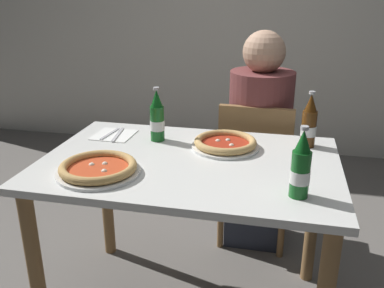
% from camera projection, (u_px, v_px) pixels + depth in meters
% --- Properties ---
extents(back_wall_tiled, '(7.00, 0.10, 2.60)m').
position_uv_depth(back_wall_tiled, '(248.00, 1.00, 3.52)').
color(back_wall_tiled, silver).
rests_on(back_wall_tiled, ground_plane).
extents(dining_table_main, '(1.20, 0.80, 0.75)m').
position_uv_depth(dining_table_main, '(189.00, 185.00, 1.74)').
color(dining_table_main, silver).
rests_on(dining_table_main, ground_plane).
extents(chair_behind_table, '(0.42, 0.42, 0.85)m').
position_uv_depth(chair_behind_table, '(256.00, 167.00, 2.30)').
color(chair_behind_table, olive).
rests_on(chair_behind_table, ground_plane).
extents(diner_seated, '(0.34, 0.34, 1.21)m').
position_uv_depth(diner_seated, '(258.00, 146.00, 2.31)').
color(diner_seated, '#2D3342').
rests_on(diner_seated, ground_plane).
extents(pizza_margherita_near, '(0.32, 0.32, 0.04)m').
position_uv_depth(pizza_margherita_near, '(98.00, 168.00, 1.57)').
color(pizza_margherita_near, white).
rests_on(pizza_margherita_near, dining_table_main).
extents(pizza_marinara_far, '(0.29, 0.29, 0.04)m').
position_uv_depth(pizza_marinara_far, '(225.00, 143.00, 1.82)').
color(pizza_marinara_far, white).
rests_on(pizza_marinara_far, dining_table_main).
extents(beer_bottle_left, '(0.07, 0.07, 0.25)m').
position_uv_depth(beer_bottle_left, '(301.00, 168.00, 1.37)').
color(beer_bottle_left, '#14591E').
rests_on(beer_bottle_left, dining_table_main).
extents(beer_bottle_center, '(0.07, 0.07, 0.25)m').
position_uv_depth(beer_bottle_center, '(309.00, 124.00, 1.81)').
color(beer_bottle_center, '#512D0F').
rests_on(beer_bottle_center, dining_table_main).
extents(beer_bottle_right, '(0.07, 0.07, 0.25)m').
position_uv_depth(beer_bottle_right, '(157.00, 118.00, 1.88)').
color(beer_bottle_right, '#14591E').
rests_on(beer_bottle_right, dining_table_main).
extents(napkin_with_cutlery, '(0.18, 0.19, 0.01)m').
position_uv_depth(napkin_with_cutlery, '(114.00, 135.00, 1.98)').
color(napkin_with_cutlery, white).
rests_on(napkin_with_cutlery, dining_table_main).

